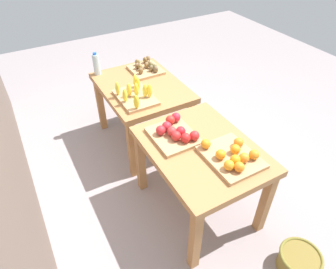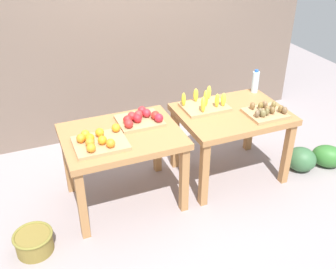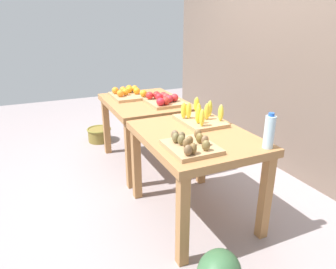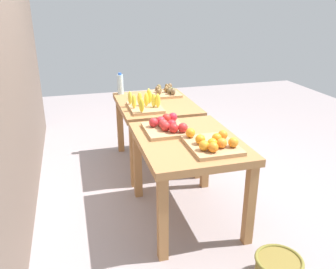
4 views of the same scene
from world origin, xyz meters
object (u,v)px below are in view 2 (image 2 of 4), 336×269
(orange_bin, at_px, (99,141))
(watermelon_pile, at_px, (314,158))
(display_table_right, at_px, (232,121))
(water_bottle, at_px, (255,82))
(banana_crate, at_px, (205,104))
(wicker_basket, at_px, (34,242))
(display_table_left, at_px, (122,144))
(apple_bin, at_px, (140,119))
(kiwi_bin, at_px, (266,112))

(orange_bin, relative_size, watermelon_pile, 0.61)
(display_table_right, relative_size, water_bottle, 4.17)
(display_table_right, relative_size, banana_crate, 2.33)
(orange_bin, relative_size, water_bottle, 1.76)
(orange_bin, xyz_separation_m, wicker_basket, (-0.66, -0.24, -0.68))
(display_table_left, xyz_separation_m, water_bottle, (1.57, 0.31, 0.22))
(apple_bin, bearing_deg, orange_bin, -152.18)
(watermelon_pile, bearing_deg, orange_bin, 176.20)
(banana_crate, height_order, kiwi_bin, banana_crate)
(display_table_left, height_order, watermelon_pile, display_table_left)
(kiwi_bin, xyz_separation_m, watermelon_pile, (0.65, -0.08, -0.64))
(display_table_right, height_order, banana_crate, banana_crate)
(wicker_basket, bearing_deg, water_bottle, 15.15)
(water_bottle, bearing_deg, banana_crate, -167.38)
(apple_bin, relative_size, wicker_basket, 1.25)
(apple_bin, height_order, wicker_basket, apple_bin)
(wicker_basket, bearing_deg, orange_bin, 19.96)
(apple_bin, xyz_separation_m, wicker_basket, (-1.10, -0.47, -0.68))
(orange_bin, distance_m, wicker_basket, 0.97)
(display_table_left, distance_m, wicker_basket, 1.09)
(display_table_right, height_order, orange_bin, orange_bin)
(apple_bin, bearing_deg, banana_crate, 3.44)
(display_table_right, distance_m, banana_crate, 0.32)
(display_table_right, xyz_separation_m, orange_bin, (-1.35, -0.11, 0.15))
(banana_crate, height_order, watermelon_pile, banana_crate)
(orange_bin, bearing_deg, watermelon_pile, -3.80)
(display_table_right, bearing_deg, wicker_basket, -170.09)
(kiwi_bin, distance_m, wicker_basket, 2.36)
(water_bottle, bearing_deg, display_table_left, -168.68)
(display_table_left, height_order, apple_bin, apple_bin)
(kiwi_bin, relative_size, watermelon_pile, 0.50)
(orange_bin, distance_m, kiwi_bin, 1.60)
(apple_bin, relative_size, watermelon_pile, 0.56)
(watermelon_pile, bearing_deg, wicker_basket, -178.25)
(orange_bin, distance_m, apple_bin, 0.50)
(apple_bin, distance_m, wicker_basket, 1.38)
(apple_bin, height_order, kiwi_bin, apple_bin)
(display_table_left, height_order, orange_bin, orange_bin)
(watermelon_pile, relative_size, wicker_basket, 2.24)
(display_table_right, bearing_deg, banana_crate, 143.20)
(display_table_right, xyz_separation_m, water_bottle, (0.45, 0.31, 0.22))
(display_table_right, xyz_separation_m, wicker_basket, (-2.00, -0.35, -0.53))
(display_table_left, bearing_deg, display_table_right, 0.00)
(orange_bin, relative_size, apple_bin, 1.09)
(display_table_left, relative_size, water_bottle, 4.17)
(orange_bin, relative_size, banana_crate, 0.99)
(kiwi_bin, xyz_separation_m, water_bottle, (0.19, 0.50, 0.08))
(apple_bin, height_order, banana_crate, banana_crate)
(display_table_right, distance_m, kiwi_bin, 0.34)
(kiwi_bin, bearing_deg, water_bottle, 68.70)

